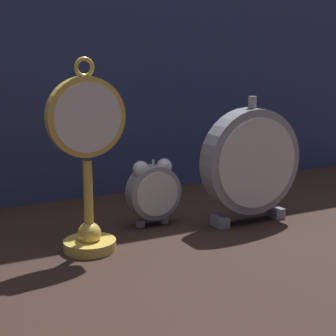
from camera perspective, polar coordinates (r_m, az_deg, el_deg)
name	(u,v)px	position (r m, az deg, el deg)	size (l,w,h in m)	color
ground_plane	(191,239)	(0.91, 2.34, -7.23)	(4.00, 4.00, 0.00)	black
pocket_watch_on_stand	(87,162)	(0.83, -8.20, 0.62)	(0.12, 0.08, 0.29)	gold
alarm_clock_twin_bell	(154,189)	(0.96, -1.47, -2.17)	(0.09, 0.03, 0.12)	gray
mantel_clock_silver	(251,162)	(0.98, 8.42, 0.61)	(0.18, 0.04, 0.22)	gray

